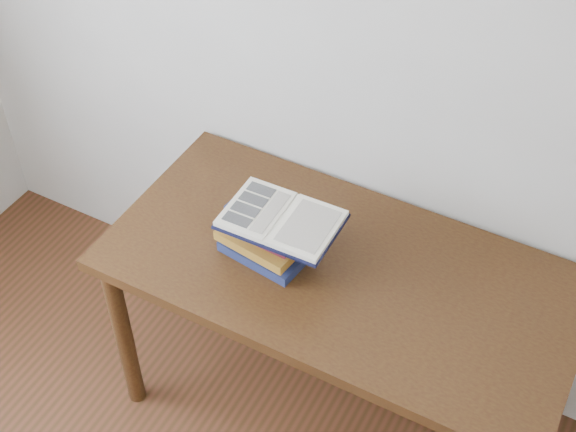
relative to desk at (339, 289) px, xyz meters
The scene contains 3 objects.
desk is the anchor object (origin of this frame).
book_stack 0.29m from the desk, 168.61° to the right, with size 0.28×0.22×0.17m.
open_book 0.33m from the desk, 156.17° to the right, with size 0.33×0.23×0.03m.
Camera 1 is at (0.62, -0.08, 2.52)m, focal length 50.00 mm.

